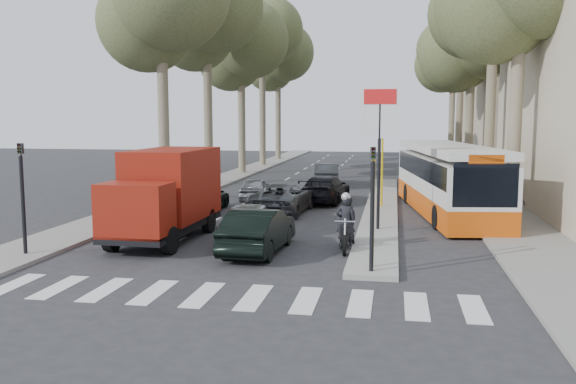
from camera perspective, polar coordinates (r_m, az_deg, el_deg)
name	(u,v)px	position (r m, az deg, el deg)	size (l,w,h in m)	color
ground	(268,259)	(19.04, -1.92, -6.32)	(120.00, 120.00, 0.00)	#28282B
sidewalk_right	(464,180)	(43.61, 16.18, 1.04)	(3.20, 70.00, 0.12)	gray
median_left	(241,173)	(47.82, -4.42, 1.80)	(2.40, 64.00, 0.12)	gray
traffic_island	(381,208)	(29.45, 8.72, -1.48)	(1.50, 26.00, 0.16)	gray
building_far	(545,72)	(53.54, 22.91, 10.34)	(11.00, 20.00, 16.00)	#B7A88E
billboard	(379,136)	(23.14, 8.56, 5.24)	(1.50, 12.10, 5.60)	yellow
traffic_light_island	(373,188)	(16.75, 7.92, 0.42)	(0.16, 0.41, 3.60)	black
traffic_light_left	(22,179)	(20.68, -23.65, 1.14)	(0.16, 0.41, 3.60)	black
tree_l_b	(209,11)	(40.57, -7.41, 16.44)	(7.40, 7.20, 14.88)	#6B604C
tree_l_c	(243,43)	(48.00, -4.23, 13.76)	(7.40, 7.20, 13.71)	#6B604C
tree_l_d	(264,34)	(55.97, -2.28, 14.58)	(7.40, 7.20, 15.66)	#6B604C
tree_l_e	(279,55)	(63.66, -0.81, 12.73)	(7.40, 7.20, 14.49)	#6B604C
tree_r_c	(474,39)	(44.86, 17.02, 13.51)	(7.40, 7.20, 13.32)	#6B604C
tree_r_d	(464,34)	(52.93, 16.10, 14.00)	(7.40, 7.20, 14.88)	#6B604C
tree_r_e	(455,53)	(60.78, 15.36, 12.43)	(7.40, 7.20, 14.10)	#6B604C
silver_hatchback	(250,222)	(21.57, -3.62, -2.78)	(1.72, 4.26, 1.45)	#A0A4A8
dark_hatchback	(258,230)	(19.89, -2.79, -3.61)	(1.54, 4.41, 1.45)	black
queue_car_a	(282,198)	(28.08, -0.55, -0.57)	(2.26, 4.91, 1.36)	#4A4D51
queue_car_b	(325,189)	(31.54, 3.48, 0.29)	(1.96, 4.83, 1.40)	black
queue_car_c	(255,188)	(32.57, -3.12, 0.33)	(1.43, 3.54, 1.21)	#929499
queue_car_d	(327,174)	(39.87, 3.68, 1.71)	(1.51, 4.33, 1.43)	#4F5257
queue_car_e	(203,198)	(28.76, -7.92, -0.54)	(1.80, 4.43, 1.29)	black
red_truck	(166,193)	(22.19, -11.32, -0.07)	(2.47, 6.11, 3.23)	black
city_bus	(447,178)	(28.44, 14.70, 1.30)	(4.23, 12.29, 3.17)	#D34F0B
motorcycle	(346,223)	(20.44, 5.42, -2.90)	(0.84, 2.28, 1.94)	black
pedestrian_near	(513,203)	(25.44, 20.28, -0.96)	(1.09, 0.54, 1.87)	#3C2F47
pedestrian_far	(508,186)	(31.60, 19.88, 0.55)	(1.21, 0.54, 1.88)	brown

